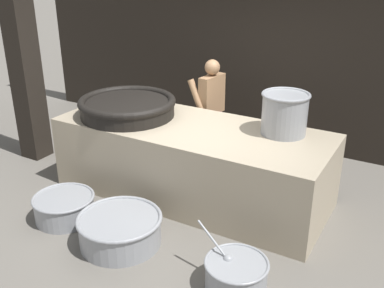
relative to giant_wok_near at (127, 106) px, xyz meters
name	(u,v)px	position (x,y,z in m)	size (l,w,h in m)	color
ground_plane	(192,193)	(1.01, 0.08, -1.16)	(60.00, 60.00, 0.00)	#666059
back_wall	(264,22)	(1.01, 2.51, 0.93)	(9.35, 0.24, 4.19)	black
support_pillar	(19,29)	(-1.92, -0.08, 0.93)	(0.37, 0.37, 4.19)	black
hearth_platform	(192,161)	(1.01, 0.08, -0.65)	(3.72, 1.46, 1.02)	tan
giant_wok_near	(127,106)	(0.00, 0.00, 0.00)	(1.38, 1.38, 0.26)	black
stock_pot	(285,113)	(2.15, 0.44, 0.14)	(0.61, 0.61, 0.54)	gray
cook	(211,108)	(0.73, 1.17, -0.25)	(0.42, 0.64, 1.68)	#9E7551
prep_bowl_vegetables	(236,274)	(2.37, -1.40, -0.98)	(0.85, 0.66, 0.59)	gray
prep_bowl_meat	(120,228)	(0.87, -1.36, -0.96)	(1.00, 1.00, 0.36)	gray
prep_bowl_extra	(64,206)	(-0.08, -1.30, -0.99)	(0.79, 0.79, 0.32)	gray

